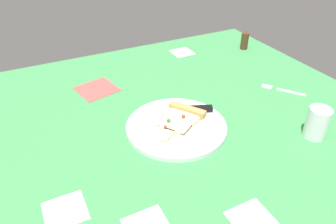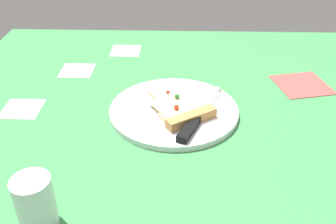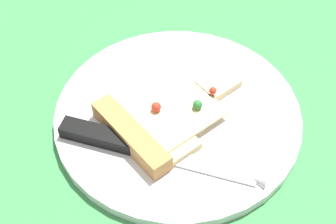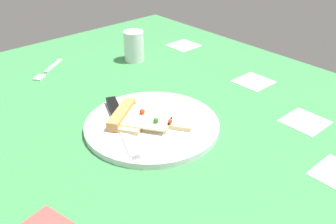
# 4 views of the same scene
# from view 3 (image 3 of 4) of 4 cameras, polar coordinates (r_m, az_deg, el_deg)

# --- Properties ---
(ground_plane) EXTENTS (1.23, 1.23, 0.03)m
(ground_plane) POSITION_cam_3_polar(r_m,az_deg,el_deg) (0.61, -5.53, -4.14)
(ground_plane) COLOR #3D8C4C
(ground_plane) RESTS_ON ground
(plate) EXTENTS (0.30, 0.30, 0.01)m
(plate) POSITION_cam_3_polar(r_m,az_deg,el_deg) (0.61, 1.12, -0.41)
(plate) COLOR silver
(plate) RESTS_ON ground_plane
(pizza_slice) EXTENTS (0.16, 0.19, 0.02)m
(pizza_slice) POSITION_cam_3_polar(r_m,az_deg,el_deg) (0.59, -0.82, -0.74)
(pizza_slice) COLOR beige
(pizza_slice) RESTS_ON plate
(knife) EXTENTS (0.11, 0.23, 0.02)m
(knife) POSITION_cam_3_polar(r_m,az_deg,el_deg) (0.56, -3.21, -4.04)
(knife) COLOR silver
(knife) RESTS_ON plate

